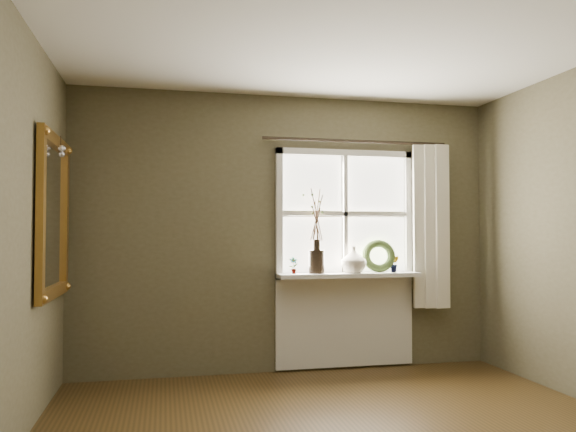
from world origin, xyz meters
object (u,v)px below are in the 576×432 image
at_px(dark_jug, 317,262).
at_px(wreath, 379,259).
at_px(gilt_mirror, 53,216).
at_px(cream_vase, 354,260).

distance_m(dark_jug, wreath, 0.63).
distance_m(wreath, gilt_mirror, 2.92).
distance_m(cream_vase, gilt_mirror, 2.65).
xyz_separation_m(cream_vase, gilt_mirror, (-2.56, -0.57, 0.38)).
relative_size(dark_jug, gilt_mirror, 0.18).
height_order(dark_jug, cream_vase, cream_vase).
xyz_separation_m(wreath, gilt_mirror, (-2.83, -0.61, 0.38)).
xyz_separation_m(dark_jug, gilt_mirror, (-2.20, -0.57, 0.39)).
bearing_deg(dark_jug, cream_vase, 0.00).
height_order(dark_jug, gilt_mirror, gilt_mirror).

